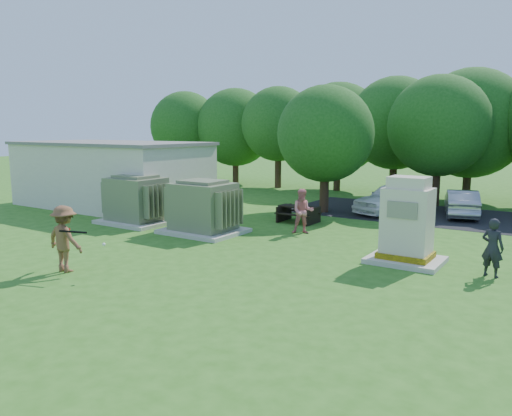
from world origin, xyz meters
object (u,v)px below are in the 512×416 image
Objects in this scene: batter at (65,239)px; transformer_left at (136,201)px; person_by_generator at (492,248)px; picnic_table at (298,212)px; generator_cabinet at (407,225)px; car_silver_a at (461,203)px; car_white at (393,198)px; person_at_picnic at (303,211)px; transformer_right at (203,208)px.

transformer_left is at bearing -61.61° from batter.
person_by_generator is at bearing -0.54° from transformer_left.
batter is at bearing -100.69° from picnic_table.
person_by_generator is at bearing -26.27° from picnic_table.
generator_cabinet reaches higher than car_silver_a.
car_white is at bearing 59.06° from picnic_table.
generator_cabinet is at bearing 10.04° from person_by_generator.
transformer_left is 1.82× the size of person_by_generator.
transformer_left is at bearing -179.77° from generator_cabinet.
transformer_left is 0.79× the size of car_silver_a.
transformer_left is 14.04m from person_by_generator.
transformer_left is 7.29m from person_at_picnic.
generator_cabinet is 7.08m from picnic_table.
transformer_left is 1.57× the size of batter.
picnic_table is 5.23m from car_white.
picnic_table is at bearing 28.82° from car_silver_a.
picnic_table is 0.39× the size of car_white.
person_at_picnic reaches higher than car_silver_a.
person_by_generator is at bearing -47.74° from person_at_picnic.
generator_cabinet reaches higher than batter.
picnic_table is 9.24m from person_by_generator.
batter is 17.38m from car_silver_a.
car_white is (4.74, 8.44, -0.23)m from transformer_right.
batter is (-1.93, -10.25, 0.51)m from picnic_table.
transformer_right is 4.49m from picnic_table.
car_white is (1.44, 6.42, -0.13)m from person_at_picnic.
transformer_right is 10.34m from person_by_generator.
person_by_generator reaches higher than car_white.
car_white is (-5.59, 8.57, -0.08)m from person_by_generator.
picnic_table is 2.34m from person_at_picnic.
batter is 11.93m from person_by_generator.
generator_cabinet reaches higher than transformer_right.
transformer_left is 7.36m from batter.
picnic_table is (5.76, 3.95, -0.52)m from transformer_left.
car_white is 1.14× the size of car_silver_a.
person_at_picnic reaches higher than person_by_generator.
generator_cabinet is at bearing -143.79° from batter.
transformer_left reaches higher than person_by_generator.
picnic_table is 0.88× the size of batter.
transformer_left is at bearing -145.52° from picnic_table.
picnic_table is 7.78m from car_silver_a.
person_at_picnic is (3.31, 2.02, -0.10)m from transformer_right.
person_by_generator reaches higher than picnic_table.
transformer_right is 9.68m from car_white.
person_by_generator is at bearing -35.42° from car_white.
batter reaches higher than picnic_table.
person_by_generator is (8.28, -4.09, 0.37)m from picnic_table.
car_white is at bearing -110.32° from batter.
transformer_right is 3.87m from person_at_picnic.
transformer_left is 11.94m from car_white.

